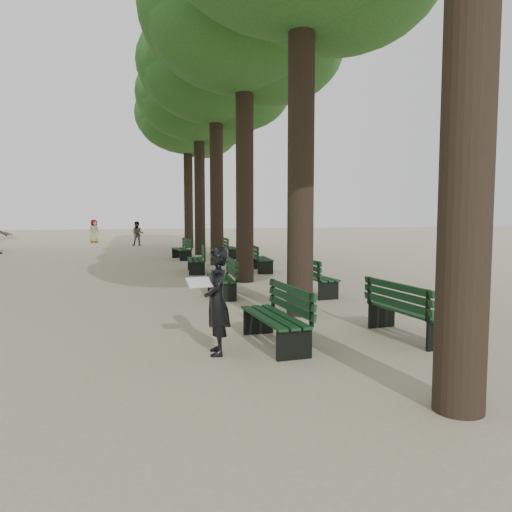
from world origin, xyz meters
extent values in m
plane|color=tan|center=(0.00, 0.00, 0.00)|extent=(120.00, 120.00, 0.00)
cylinder|color=#33261C|center=(1.50, -2.00, 3.75)|extent=(0.52, 0.52, 7.50)
cylinder|color=#33261C|center=(1.50, 3.00, 3.75)|extent=(0.52, 0.52, 7.50)
cylinder|color=#33261C|center=(1.50, 8.00, 3.75)|extent=(0.52, 0.52, 7.50)
ellipsoid|color=#20511C|center=(1.50, 8.00, 7.70)|extent=(6.00, 6.00, 4.50)
cylinder|color=#33261C|center=(1.50, 13.00, 3.75)|extent=(0.52, 0.52, 7.50)
ellipsoid|color=#20511C|center=(1.50, 13.00, 7.70)|extent=(6.00, 6.00, 4.50)
cylinder|color=#33261C|center=(1.50, 18.00, 3.75)|extent=(0.52, 0.52, 7.50)
ellipsoid|color=#20511C|center=(1.50, 18.00, 7.70)|extent=(6.00, 6.00, 4.50)
cylinder|color=#33261C|center=(1.50, 23.00, 3.75)|extent=(0.52, 0.52, 7.50)
ellipsoid|color=#20511C|center=(1.50, 23.00, 7.70)|extent=(6.00, 6.00, 4.50)
cube|color=black|center=(0.35, 0.89, 0.23)|extent=(0.65, 1.83, 0.45)
cube|color=black|center=(0.35, 0.89, 0.45)|extent=(0.67, 1.83, 0.04)
cube|color=black|center=(0.63, 0.91, 0.72)|extent=(0.17, 1.80, 0.40)
cube|color=black|center=(0.35, 5.61, 0.23)|extent=(0.61, 1.82, 0.45)
cube|color=black|center=(0.35, 5.61, 0.45)|extent=(0.63, 1.83, 0.04)
cube|color=black|center=(0.63, 5.59, 0.72)|extent=(0.13, 1.80, 0.40)
cube|color=black|center=(0.35, 10.62, 0.23)|extent=(0.67, 1.84, 0.45)
cube|color=black|center=(0.35, 10.62, 0.45)|extent=(0.69, 1.84, 0.04)
cube|color=black|center=(0.63, 10.59, 0.72)|extent=(0.19, 1.80, 0.40)
cube|color=black|center=(0.35, 15.72, 0.23)|extent=(0.75, 1.85, 0.45)
cube|color=black|center=(0.35, 15.72, 0.45)|extent=(0.77, 1.86, 0.04)
cube|color=black|center=(0.63, 15.75, 0.72)|extent=(0.28, 1.79, 0.40)
cube|color=black|center=(2.65, 0.84, 0.23)|extent=(0.69, 1.84, 0.45)
cube|color=black|center=(2.65, 0.84, 0.45)|extent=(0.71, 1.84, 0.04)
cube|color=black|center=(2.37, 0.81, 0.72)|extent=(0.21, 1.80, 0.40)
cube|color=black|center=(2.65, 5.27, 0.23)|extent=(0.72, 1.85, 0.45)
cube|color=black|center=(2.65, 5.27, 0.45)|extent=(0.74, 1.85, 0.04)
cube|color=black|center=(2.37, 5.24, 0.72)|extent=(0.24, 1.79, 0.40)
cube|color=black|center=(2.65, 10.41, 0.23)|extent=(0.66, 1.83, 0.45)
cube|color=black|center=(2.65, 10.41, 0.45)|extent=(0.68, 1.84, 0.04)
cube|color=black|center=(2.37, 10.43, 0.72)|extent=(0.18, 1.80, 0.40)
cube|color=black|center=(2.65, 15.98, 0.23)|extent=(0.55, 1.81, 0.45)
cube|color=black|center=(2.65, 15.98, 0.45)|extent=(0.57, 1.81, 0.04)
cube|color=black|center=(2.37, 15.98, 0.72)|extent=(0.07, 1.80, 0.40)
imported|color=black|center=(-0.56, 0.64, 0.77)|extent=(0.35, 0.64, 1.55)
cube|color=white|center=(-0.81, 0.64, 1.05)|extent=(0.37, 0.29, 0.12)
imported|color=#262628|center=(-1.40, 25.64, 0.76)|extent=(0.78, 0.43, 1.52)
imported|color=#262628|center=(-4.29, 29.76, 0.80)|extent=(0.81, 0.75, 1.61)
camera|label=1|loc=(-1.71, -6.32, 2.02)|focal=35.00mm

